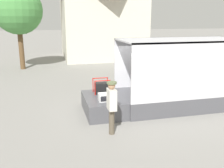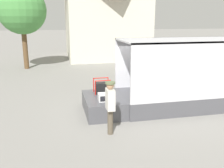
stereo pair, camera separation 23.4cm
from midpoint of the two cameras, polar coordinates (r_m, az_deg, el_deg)
The scene contains 8 objects.
ground_plane at distance 10.24m, azimuth 2.87°, elevation -6.13°, with size 160.00×160.00×0.00m, color gray.
box_truck at distance 11.76m, azimuth 23.12°, elevation 0.03°, with size 6.98×2.38×2.84m.
tailgate_deck at distance 9.96m, azimuth -1.27°, elevation -4.70°, with size 1.49×2.26×0.65m, color #4C4C51.
microwave at distance 9.32m, azimuth -1.02°, elevation -3.02°, with size 0.46×0.39×0.29m.
portable_generator at distance 10.30m, azimuth -1.58°, elevation -0.83°, with size 0.65×0.52×0.60m.
worker_person at distance 7.87m, azimuth 0.45°, elevation -4.25°, with size 0.31×0.44×1.74m.
house_backdrop at distance 24.75m, azimuth -1.43°, elevation 15.26°, with size 7.54×8.03×7.66m.
street_tree at distance 19.60m, azimuth -19.57°, elevation 15.58°, with size 3.45×3.45×5.98m.
Camera 2 is at (-2.45, -9.25, 3.62)m, focal length 40.00 mm.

